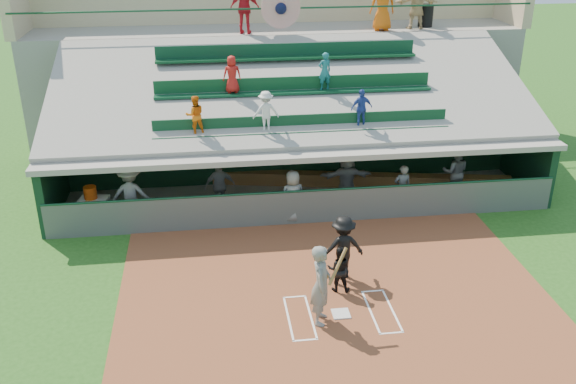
{
  "coord_description": "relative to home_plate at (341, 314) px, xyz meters",
  "views": [
    {
      "loc": [
        -3.01,
        -12.82,
        9.22
      ],
      "look_at": [
        -0.85,
        3.5,
        1.8
      ],
      "focal_mm": 40.0,
      "sensor_mm": 36.0,
      "label": 1
    }
  ],
  "objects": [
    {
      "name": "water_cooler",
      "position": [
        -6.74,
        6.02,
        0.97
      ],
      "size": [
        0.4,
        0.4,
        0.4
      ],
      "primitive_type": "cylinder",
      "color": "#CD460C",
      "rests_on": "white_table"
    },
    {
      "name": "concourse_slab",
      "position": [
        0.0,
        13.5,
        2.26
      ],
      "size": [
        20.0,
        3.0,
        4.6
      ],
      "primitive_type": "cube",
      "color": "gray",
      "rests_on": "ground"
    },
    {
      "name": "dugout_bench",
      "position": [
        0.08,
        8.01,
        0.23
      ],
      "size": [
        14.84,
        3.36,
        0.45
      ],
      "primitive_type": "cube",
      "rotation": [
        0.0,
        0.0,
        -0.2
      ],
      "color": "olive",
      "rests_on": "dugout_floor"
    },
    {
      "name": "dugout_player_c",
      "position": [
        -0.47,
        5.2,
        0.85
      ],
      "size": [
        0.92,
        0.7,
        1.69
      ],
      "primitive_type": "imported",
      "rotation": [
        0.0,
        0.0,
        3.36
      ],
      "color": "#60635D",
      "rests_on": "dugout_floor"
    },
    {
      "name": "catcher",
      "position": [
        0.15,
        1.09,
        0.62
      ],
      "size": [
        0.7,
        0.6,
        1.26
      ],
      "primitive_type": "imported",
      "rotation": [
        0.0,
        0.0,
        2.93
      ],
      "color": "black",
      "rests_on": "dirt_slab"
    },
    {
      "name": "dugout_floor",
      "position": [
        0.0,
        6.75,
        -0.02
      ],
      "size": [
        16.0,
        3.5,
        0.04
      ],
      "primitive_type": "cube",
      "color": "gray",
      "rests_on": "ground"
    },
    {
      "name": "dugout_player_a",
      "position": [
        -5.46,
        5.68,
        0.99
      ],
      "size": [
        1.32,
        0.82,
        1.96
      ],
      "primitive_type": "imported",
      "rotation": [
        0.0,
        0.0,
        3.07
      ],
      "color": "#5D5F5A",
      "rests_on": "dugout_floor"
    },
    {
      "name": "home_plate",
      "position": [
        0.0,
        0.0,
        0.0
      ],
      "size": [
        0.43,
        0.43,
        0.03
      ],
      "primitive_type": "cube",
      "color": "silver",
      "rests_on": "dirt_slab"
    },
    {
      "name": "concourse_staff_a",
      "position": [
        -1.33,
        12.42,
        5.53
      ],
      "size": [
        1.21,
        0.73,
        1.93
      ],
      "primitive_type": "imported",
      "rotation": [
        0.0,
        0.0,
        2.9
      ],
      "color": "red",
      "rests_on": "concourse_slab"
    },
    {
      "name": "batter_at_plate",
      "position": [
        -0.55,
        -0.19,
        1.01
      ],
      "size": [
        0.96,
        0.84,
        2.04
      ],
      "color": "#5F635D",
      "rests_on": "dirt_slab"
    },
    {
      "name": "batters_box_chalk",
      "position": [
        0.0,
        0.0,
        -0.01
      ],
      "size": [
        2.65,
        1.85,
        0.01
      ],
      "color": "white",
      "rests_on": "dirt_slab"
    },
    {
      "name": "white_table",
      "position": [
        -6.67,
        6.0,
        0.39
      ],
      "size": [
        0.97,
        0.8,
        0.77
      ],
      "primitive_type": "cube",
      "rotation": [
        0.0,
        0.0,
        -0.17
      ],
      "color": "white",
      "rests_on": "dugout_floor"
    },
    {
      "name": "dugout_player_b",
      "position": [
        -2.71,
        6.28,
        0.85
      ],
      "size": [
        1.03,
        0.51,
        1.69
      ],
      "primitive_type": "imported",
      "rotation": [
        0.0,
        0.0,
        3.25
      ],
      "color": "#5A5C57",
      "rests_on": "dugout_floor"
    },
    {
      "name": "trash_bin",
      "position": [
        6.11,
        13.06,
        5.01
      ],
      "size": [
        0.59,
        0.59,
        0.89
      ],
      "primitive_type": "cylinder",
      "color": "black",
      "rests_on": "concourse_slab"
    },
    {
      "name": "dugout_player_f",
      "position": [
        5.24,
        6.3,
        0.9
      ],
      "size": [
        1.02,
        0.89,
        1.79
      ],
      "primitive_type": "imported",
      "rotation": [
        0.0,
        0.0,
        2.87
      ],
      "color": "#5B5E58",
      "rests_on": "dugout_floor"
    },
    {
      "name": "dirt_slab",
      "position": [
        0.0,
        0.5,
        -0.03
      ],
      "size": [
        11.0,
        9.0,
        0.02
      ],
      "primitive_type": "cube",
      "color": "brown",
      "rests_on": "ground"
    },
    {
      "name": "dugout_player_d",
      "position": [
        1.45,
        6.17,
        0.93
      ],
      "size": [
        1.73,
        0.57,
        1.85
      ],
      "primitive_type": "imported",
      "rotation": [
        0.0,
        0.0,
        3.13
      ],
      "color": "#5E605B",
      "rests_on": "dugout_floor"
    },
    {
      "name": "dugout_player_e",
      "position": [
        3.15,
        5.52,
        0.78
      ],
      "size": [
        0.59,
        0.41,
        1.55
      ],
      "primitive_type": "imported",
      "rotation": [
        0.0,
        0.0,
        3.2
      ],
      "color": "#545752",
      "rests_on": "dugout_floor"
    },
    {
      "name": "grandstand",
      "position": [
        -0.01,
        10.52,
        2.22
      ],
      "size": [
        20.4,
        10.4,
        7.8
      ],
      "color": "#525852",
      "rests_on": "ground"
    },
    {
      "name": "concourse_staff_c",
      "position": [
        5.55,
        12.65,
        5.51
      ],
      "size": [
        1.78,
        0.65,
        1.89
      ],
      "primitive_type": "imported",
      "rotation": [
        0.0,
        0.0,
        3.09
      ],
      "color": "tan",
      "rests_on": "concourse_slab"
    },
    {
      "name": "ground",
      "position": [
        0.0,
        0.0,
        -0.04
      ],
      "size": [
        100.0,
        100.0,
        0.0
      ],
      "primitive_type": "plane",
      "color": "#204D15",
      "rests_on": "ground"
    },
    {
      "name": "home_umpire",
      "position": [
        0.39,
        1.75,
        0.87
      ],
      "size": [
        1.19,
        0.75,
        1.77
      ],
      "primitive_type": "imported",
      "rotation": [
        0.0,
        0.0,
        3.22
      ],
      "color": "black",
      "rests_on": "dirt_slab"
    },
    {
      "name": "concourse_staff_b",
      "position": [
        4.1,
        12.45,
        5.57
      ],
      "size": [
        1.01,
        0.68,
        2.01
      ],
      "primitive_type": "imported",
      "rotation": [
        0.0,
        0.0,
        3.1
      ],
      "color": "#CF550C",
      "rests_on": "concourse_slab"
    }
  ]
}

